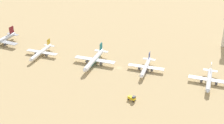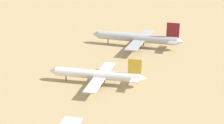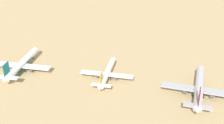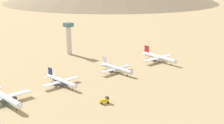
# 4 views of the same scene
# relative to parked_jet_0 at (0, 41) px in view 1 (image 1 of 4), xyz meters

# --- Properties ---
(ground_plane) EXTENTS (1800.00, 1800.00, 0.00)m
(ground_plane) POSITION_rel_parked_jet_0_xyz_m (1.08, 116.69, -4.27)
(ground_plane) COLOR tan
(parked_jet_0) EXTENTS (43.99, 35.75, 12.68)m
(parked_jet_0) POSITION_rel_parked_jet_0_xyz_m (0.00, 0.00, 0.00)
(parked_jet_0) COLOR #B2B7C1
(parked_jet_0) RESTS_ON ground
(parked_jet_1) EXTENTS (35.50, 28.79, 10.25)m
(parked_jet_1) POSITION_rel_parked_jet_0_xyz_m (5.07, 47.19, -0.82)
(parked_jet_1) COLOR white
(parked_jet_1) RESTS_ON ground
(parked_jet_2) EXTENTS (42.29, 34.33, 12.20)m
(parked_jet_2) POSITION_rel_parked_jet_0_xyz_m (2.63, 95.81, -0.21)
(parked_jet_2) COLOR white
(parked_jet_2) RESTS_ON ground
(parked_jet_3) EXTENTS (34.90, 28.38, 10.06)m
(parked_jet_3) POSITION_rel_parked_jet_0_xyz_m (-1.95, 137.68, -0.92)
(parked_jet_3) COLOR white
(parked_jet_3) RESTS_ON ground
(parked_jet_4) EXTENTS (36.18, 29.36, 10.44)m
(parked_jet_4) POSITION_rel_parked_jet_0_xyz_m (0.13, 185.55, -0.80)
(parked_jet_4) COLOR silver
(parked_jet_4) RESTS_ON ground
(service_truck) EXTENTS (4.04, 5.65, 3.90)m
(service_truck) POSITION_rel_parked_jet_0_xyz_m (40.71, 140.56, -2.19)
(service_truck) COLOR yellow
(service_truck) RESTS_ON ground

